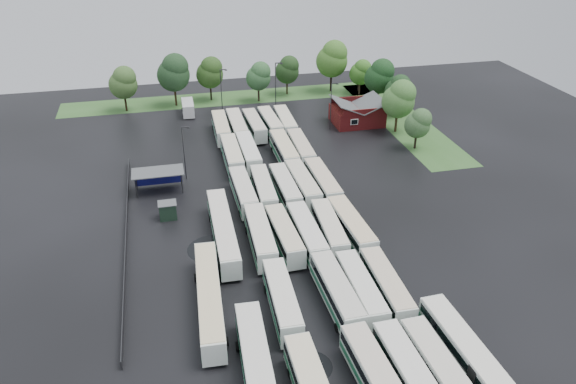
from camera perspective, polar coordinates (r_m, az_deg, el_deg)
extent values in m
plane|color=black|center=(76.74, 0.59, -5.97)|extent=(160.00, 160.00, 0.00)
cube|color=maroon|center=(118.92, 7.02, 7.72)|extent=(10.00, 8.00, 3.40)
cube|color=#4C4F51|center=(117.23, 5.93, 8.83)|extent=(5.07, 8.60, 2.19)
cube|color=#4C4F51|center=(118.88, 8.25, 8.97)|extent=(5.07, 8.60, 2.19)
cube|color=maroon|center=(114.65, 7.76, 8.05)|extent=(9.00, 0.20, 1.20)
cube|color=silver|center=(114.61, 6.76, 7.09)|extent=(1.60, 0.12, 1.20)
cylinder|color=#2D2D30|center=(91.67, -15.19, 0.33)|extent=(0.16, 0.16, 3.40)
cylinder|color=#2D2D30|center=(91.51, -10.71, 0.82)|extent=(0.16, 0.16, 3.40)
cylinder|color=#2D2D30|center=(94.53, -15.18, 1.22)|extent=(0.16, 0.16, 3.40)
cylinder|color=#2D2D30|center=(94.37, -10.84, 1.70)|extent=(0.16, 0.16, 3.40)
cube|color=#4C4F51|center=(92.16, -13.10, 2.02)|extent=(8.20, 4.20, 0.15)
cube|color=navy|center=(94.69, -13.01, 1.49)|extent=(7.60, 0.08, 2.60)
cube|color=black|center=(85.21, -12.10, -1.88)|extent=(2.50, 2.00, 2.50)
cube|color=#4C4F51|center=(84.57, -12.19, -1.11)|extent=(2.70, 2.20, 0.12)
cube|color=#366329|center=(134.60, -5.20, 9.54)|extent=(80.00, 10.00, 0.01)
cube|color=#366329|center=(123.16, 11.40, 7.26)|extent=(10.00, 50.00, 0.01)
cube|color=#2D2D30|center=(81.87, -16.11, -4.31)|extent=(0.10, 50.00, 1.20)
cube|color=beige|center=(54.53, 2.58, -18.60)|extent=(2.61, 12.50, 0.13)
cylinder|color=black|center=(59.44, 1.41, -17.75)|extent=(2.74, 1.03, 1.03)
cube|color=silver|center=(57.23, 9.02, -18.34)|extent=(3.31, 13.16, 2.99)
cube|color=black|center=(56.79, 9.07, -17.93)|extent=(3.35, 12.65, 0.96)
cube|color=beige|center=(56.11, 9.14, -17.26)|extent=(3.18, 12.77, 0.13)
cylinder|color=black|center=(60.96, 7.44, -16.57)|extent=(2.77, 1.04, 1.04)
cube|color=silver|center=(58.15, 12.26, -17.82)|extent=(2.99, 12.96, 2.96)
cube|color=black|center=(57.73, 12.33, -17.41)|extent=(3.04, 12.44, 0.95)
cube|color=#1B6843|center=(58.61, 12.20, -18.26)|extent=(3.04, 12.70, 0.65)
cube|color=white|center=(57.07, 12.43, -16.75)|extent=(2.87, 12.57, 0.13)
cylinder|color=black|center=(61.76, 10.51, -16.15)|extent=(2.74, 1.03, 1.03)
cube|color=silver|center=(59.22, 15.14, -17.22)|extent=(3.07, 12.90, 2.94)
cube|color=black|center=(58.81, 15.22, -16.82)|extent=(3.12, 12.39, 0.94)
cube|color=#2C724E|center=(59.67, 15.06, -17.66)|extent=(3.12, 12.64, 0.65)
cube|color=beige|center=(58.16, 15.34, -16.17)|extent=(2.95, 12.51, 0.13)
cylinder|color=black|center=(62.74, 13.24, -15.65)|extent=(2.72, 1.03, 1.03)
cube|color=silver|center=(65.38, -0.61, -10.91)|extent=(3.09, 12.66, 2.88)
cube|color=black|center=(65.01, -0.61, -10.52)|extent=(3.13, 12.16, 0.92)
cube|color=#146F45|center=(65.78, -0.61, -11.34)|extent=(3.13, 12.41, 0.63)
cube|color=white|center=(64.44, -0.62, -9.89)|extent=(2.97, 12.28, 0.13)
cylinder|color=black|center=(63.36, 0.22, -14.17)|extent=(2.67, 1.01, 1.01)
cylinder|color=black|center=(69.35, -1.34, -9.78)|extent=(2.67, 1.01, 1.01)
cube|color=silver|center=(66.59, 4.97, -10.13)|extent=(2.96, 12.99, 2.96)
cube|color=black|center=(66.22, 4.99, -9.73)|extent=(3.02, 12.47, 0.95)
cube|color=#216E49|center=(66.99, 4.95, -10.57)|extent=(3.01, 12.73, 0.65)
cube|color=silver|center=(65.64, 5.03, -9.08)|extent=(2.85, 12.60, 0.13)
cylinder|color=black|center=(64.57, 6.05, -13.38)|extent=(2.75, 1.03, 1.03)
cylinder|color=black|center=(70.59, 3.90, -9.04)|extent=(2.75, 1.03, 1.03)
cube|color=silver|center=(67.39, 7.39, -9.83)|extent=(2.72, 12.49, 2.86)
cube|color=black|center=(67.03, 7.42, -9.44)|extent=(2.78, 12.00, 0.91)
cube|color=#126436|center=(67.77, 7.36, -10.24)|extent=(2.77, 12.25, 0.63)
cube|color=white|center=(66.48, 7.47, -8.82)|extent=(2.61, 12.12, 0.12)
cylinder|color=black|center=(65.46, 8.52, -12.89)|extent=(2.65, 1.00, 1.00)
cylinder|color=black|center=(71.20, 6.23, -8.81)|extent=(2.65, 1.00, 1.00)
cube|color=silver|center=(68.41, 9.94, -9.39)|extent=(2.86, 12.48, 2.85)
cube|color=black|center=(68.07, 9.98, -9.01)|extent=(2.91, 11.98, 0.91)
cube|color=#186A40|center=(68.80, 9.90, -9.80)|extent=(2.91, 12.23, 0.63)
cube|color=beige|center=(67.53, 10.04, -8.40)|extent=(2.75, 12.10, 0.12)
cylinder|color=black|center=(66.53, 11.14, -12.38)|extent=(2.64, 0.99, 0.99)
cylinder|color=black|center=(72.16, 8.66, -8.42)|extent=(2.64, 0.99, 0.99)
cube|color=silver|center=(76.14, -2.84, -4.52)|extent=(3.10, 13.12, 2.99)
cube|color=black|center=(75.82, -2.85, -4.14)|extent=(3.15, 12.60, 0.96)
cube|color=#266D47|center=(76.50, -2.83, -4.93)|extent=(3.14, 12.86, 0.66)
cube|color=#F0E3CD|center=(75.31, -2.87, -3.53)|extent=(2.98, 12.72, 0.13)
cylinder|color=black|center=(73.59, -2.21, -7.22)|extent=(2.77, 1.04, 1.04)
cylinder|color=black|center=(80.41, -3.37, -3.84)|extent=(2.77, 1.04, 1.04)
cube|color=silver|center=(76.43, -0.38, -4.42)|extent=(3.03, 12.53, 2.85)
cube|color=black|center=(76.12, -0.38, -4.06)|extent=(3.08, 12.04, 0.91)
cube|color=#1B6A46|center=(76.77, -0.38, -4.82)|extent=(3.08, 12.29, 0.63)
cube|color=beige|center=(75.63, -0.38, -3.48)|extent=(2.92, 12.16, 0.12)
cylinder|color=black|center=(74.02, 0.31, -6.98)|extent=(2.65, 1.00, 1.00)
cylinder|color=black|center=(80.48, -1.01, -3.78)|extent=(2.65, 1.00, 1.00)
cube|color=silver|center=(76.78, 1.91, -4.22)|extent=(2.78, 12.80, 2.93)
cube|color=black|center=(76.47, 1.92, -3.85)|extent=(2.84, 12.29, 0.94)
cube|color=#1C6C45|center=(77.13, 1.90, -4.63)|extent=(2.83, 12.55, 0.64)
cube|color=white|center=(75.98, 1.93, -3.26)|extent=(2.67, 12.42, 0.13)
cylinder|color=black|center=(74.34, 2.71, -6.83)|extent=(2.72, 1.02, 1.02)
cylinder|color=black|center=(80.91, 1.15, -3.58)|extent=(2.72, 1.02, 1.02)
cube|color=silver|center=(77.87, 4.20, -3.82)|extent=(3.24, 12.60, 2.86)
cube|color=black|center=(77.57, 4.22, -3.46)|extent=(3.27, 12.10, 0.92)
cube|color=#1F6542|center=(78.21, 4.18, -4.21)|extent=(3.28, 12.35, 0.63)
cube|color=beige|center=(77.09, 4.24, -2.89)|extent=(3.11, 12.22, 0.12)
cylinder|color=black|center=(75.50, 5.05, -6.31)|extent=(2.65, 1.00, 1.00)
cylinder|color=black|center=(81.86, 3.35, -3.22)|extent=(2.65, 1.00, 1.00)
cube|color=silver|center=(78.57, 6.42, -3.54)|extent=(3.24, 13.15, 2.99)
cube|color=black|center=(78.26, 6.44, -3.17)|extent=(3.29, 12.63, 0.96)
cube|color=#2A764C|center=(78.92, 6.39, -3.95)|extent=(3.28, 12.89, 0.66)
cube|color=beige|center=(77.76, 6.48, -2.57)|extent=(3.12, 12.75, 0.13)
cylinder|color=black|center=(76.12, 7.38, -6.11)|extent=(2.77, 1.04, 1.04)
cylinder|color=black|center=(82.70, 5.43, -2.93)|extent=(2.77, 1.04, 1.04)
cube|color=silver|center=(87.38, -4.57, 0.02)|extent=(2.73, 12.57, 2.87)
cube|color=black|center=(87.11, -4.58, 0.35)|extent=(2.79, 12.07, 0.92)
cube|color=#1F744A|center=(87.68, -4.55, -0.34)|extent=(2.78, 12.32, 0.63)
cube|color=silver|center=(86.68, -4.61, 0.89)|extent=(2.62, 12.19, 0.13)
cylinder|color=black|center=(84.62, -4.10, -2.10)|extent=(2.67, 1.00, 1.00)
cylinder|color=black|center=(91.56, -4.93, 0.39)|extent=(2.67, 1.00, 1.00)
cube|color=silver|center=(87.85, -2.50, 0.24)|extent=(3.05, 12.54, 2.85)
cube|color=black|center=(87.58, -2.50, 0.57)|extent=(3.09, 12.04, 0.91)
cube|color=#2A6A48|center=(88.15, -2.49, -0.12)|extent=(3.09, 12.29, 0.63)
cube|color=silver|center=(87.16, -2.52, 1.10)|extent=(2.93, 12.16, 0.12)
cylinder|color=black|center=(85.13, -1.97, -1.84)|extent=(2.65, 1.00, 1.00)
cylinder|color=black|center=(91.98, -2.95, 0.60)|extent=(2.65, 1.00, 1.00)
cube|color=silver|center=(88.24, -0.29, 0.41)|extent=(2.68, 12.45, 2.85)
cube|color=black|center=(87.97, -0.29, 0.73)|extent=(2.74, 11.96, 0.91)
cube|color=#1C6F46|center=(88.54, -0.29, 0.05)|extent=(2.73, 12.21, 0.63)
cube|color=silver|center=(87.56, -0.30, 1.26)|extent=(2.57, 12.08, 0.12)
cylinder|color=black|center=(85.55, 0.30, -1.66)|extent=(2.64, 0.99, 0.99)
cylinder|color=black|center=(92.34, -0.84, 0.76)|extent=(2.64, 0.99, 0.99)
cube|color=silver|center=(89.12, 1.49, 0.76)|extent=(3.00, 13.06, 2.98)
cube|color=black|center=(88.85, 1.50, 1.10)|extent=(3.05, 12.54, 0.95)
cube|color=#286D48|center=(89.43, 1.49, 0.39)|extent=(3.05, 12.80, 0.66)
cube|color=beige|center=(88.41, 1.50, 1.65)|extent=(2.88, 12.67, 0.13)
cylinder|color=black|center=(86.32, 2.17, -1.37)|extent=(2.76, 1.04, 1.04)
cylinder|color=black|center=(93.38, 0.84, 1.11)|extent=(2.76, 1.04, 1.04)
cube|color=silver|center=(89.84, 3.53, 0.95)|extent=(2.83, 12.99, 2.97)
cube|color=black|center=(89.57, 3.54, 1.29)|extent=(2.89, 12.47, 0.95)
cube|color=#246544|center=(90.15, 3.52, 0.58)|extent=(2.88, 12.73, 0.65)
cube|color=beige|center=(89.15, 3.56, 1.83)|extent=(2.72, 12.60, 0.13)
cylinder|color=black|center=(87.08, 4.27, -1.14)|extent=(2.75, 1.04, 1.04)
cylinder|color=black|center=(94.05, 2.80, 1.28)|extent=(2.75, 1.04, 1.04)
cube|color=silver|center=(99.58, -5.71, 3.73)|extent=(2.85, 12.96, 2.96)
cube|color=black|center=(99.33, -5.72, 4.04)|extent=(2.91, 12.44, 0.95)
cube|color=#156F46|center=(99.85, -5.69, 3.39)|extent=(2.90, 12.70, 0.65)
cube|color=beige|center=(98.95, -5.75, 4.54)|extent=(2.73, 12.57, 0.13)
cylinder|color=black|center=(96.51, -5.32, 1.93)|extent=(2.75, 1.03, 1.03)
cylinder|color=black|center=(103.93, -5.99, 3.91)|extent=(2.75, 1.03, 1.03)
cube|color=silver|center=(100.16, -4.04, 3.97)|extent=(2.78, 13.08, 3.00)
cube|color=black|center=(99.92, -4.05, 4.28)|extent=(2.84, 12.56, 0.96)
cube|color=#296848|center=(100.44, -4.02, 3.63)|extent=(2.83, 12.82, 0.66)
cube|color=white|center=(99.53, -4.07, 4.78)|extent=(2.67, 12.69, 0.13)
cylinder|color=black|center=(97.07, -3.59, 2.17)|extent=(2.78, 1.05, 1.05)
cylinder|color=black|center=(104.55, -4.39, 4.15)|extent=(2.78, 1.05, 1.05)
cube|color=silver|center=(100.82, -0.40, 4.22)|extent=(2.80, 13.16, 3.01)
cube|color=black|center=(100.57, -0.40, 4.53)|extent=(2.87, 12.64, 0.96)
cube|color=#156B3B|center=(101.09, -0.40, 3.88)|extent=(2.86, 12.90, 0.66)
cube|color=beige|center=(100.18, -0.41, 5.03)|extent=(2.69, 12.77, 0.13)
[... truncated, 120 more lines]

